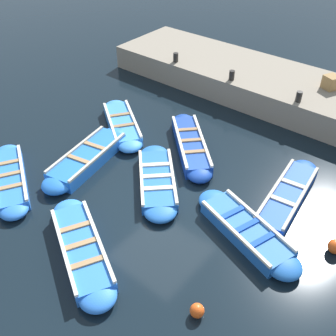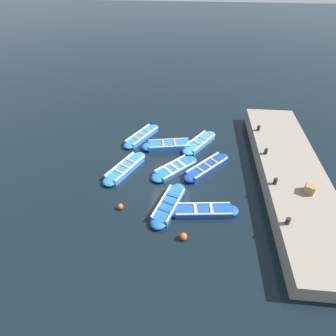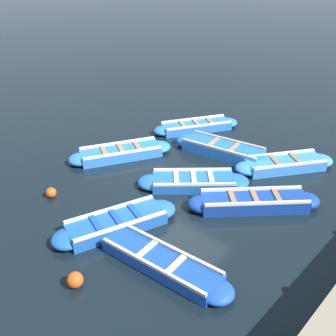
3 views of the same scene
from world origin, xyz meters
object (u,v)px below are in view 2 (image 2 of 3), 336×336
Objects in this scene: boat_centre at (125,168)px; buoy_orange_near at (120,206)px; boat_far_corner at (203,211)px; wooden_crate at (310,189)px; bollard_north at (288,221)px; bollard_mid_north at (275,181)px; boat_broadside at (142,136)px; boat_mid_row at (169,146)px; bollard_south at (259,128)px; buoy_yellow_far at (183,237)px; boat_inner_gap at (175,169)px; bollard_mid_south at (266,151)px; boat_outer_left at (169,205)px; boat_outer_right at (200,143)px; boat_end_of_row at (207,167)px.

boat_centre is 11.74× the size of buoy_orange_near.
boat_far_corner is 5.49m from boat_centre.
boat_centre is 10.12m from wooden_crate.
wooden_crate is at bearing 53.39° from bollard_north.
bollard_mid_north is (8.34, -1.36, 0.94)m from boat_centre.
boat_mid_row is at bearing -26.53° from boat_broadside.
bollard_south is 9.55m from buoy_yellow_far.
boat_inner_gap is (-1.67, 3.15, -0.00)m from boat_far_corner.
bollard_mid_north reaches higher than boat_far_corner.
boat_far_corner is 10.52× the size of buoy_yellow_far.
boat_far_corner is at bearing -31.73° from boat_centre.
bollard_north and bollard_mid_south have the same top height.
bollard_mid_south reaches higher than boat_outer_left.
boat_inner_gap reaches higher than buoy_orange_near.
boat_outer_left is at bearing 114.66° from buoy_yellow_far.
bollard_north is 1.17× the size of buoy_orange_near.
wooden_crate is at bearing -62.70° from bollard_mid_south.
boat_outer_right is 9.13× the size of bollard_mid_north.
boat_end_of_row is (2.05, 3.18, 0.02)m from boat_outer_left.
bollard_north reaches higher than boat_centre.
boat_centre is 10.03× the size of bollard_north.
bollard_south is at bearing 10.66° from boat_outer_right.
boat_far_corner is 10.54× the size of bollard_north.
bollard_mid_north is 1.00× the size of bollard_south.
bollard_north reaches higher than boat_end_of_row.
boat_inner_gap is at bearing 51.31° from buoy_orange_near.
boat_inner_gap is 6.86m from bollard_north.
bollard_mid_south is at bearing 8.32° from boat_centre.
bollard_north reaches higher than boat_inner_gap.
boat_outer_left is 9.75× the size of bollard_mid_north.
bollard_north reaches higher than boat_far_corner.
bollard_north is 1.00× the size of bollard_mid_north.
bollard_south reaches higher than boat_inner_gap.
buoy_orange_near is at bearing -178.66° from boat_far_corner.
boat_mid_row is 3.50m from boat_centre.
boat_outer_left and boat_outer_right have the same top height.
boat_far_corner is 1.23× the size of boat_inner_gap.
wooden_crate is at bearing -16.48° from bollard_mid_north.
boat_broadside is at bearing 123.49° from boat_far_corner.
boat_centre is 1.17× the size of boat_inner_gap.
boat_end_of_row is 0.85× the size of boat_far_corner.
boat_outer_left is at bearing -68.34° from boat_broadside.
buoy_yellow_far is at bearing -145.38° from bollard_mid_north.
bollard_north reaches higher than boat_outer_left.
boat_far_corner is (2.23, -5.40, -0.04)m from boat_mid_row.
boat_broadside reaches higher than buoy_yellow_far.
boat_outer_left is 3.92m from boat_centre.
boat_end_of_row is 3.41m from boat_far_corner.
boat_outer_left is at bearing -85.11° from boat_mid_row.
wooden_crate is (5.43, -4.89, 0.99)m from boat_outer_right.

